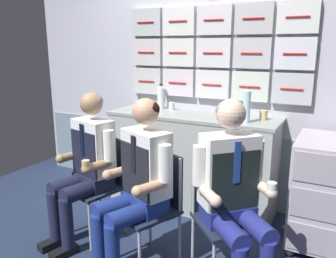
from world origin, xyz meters
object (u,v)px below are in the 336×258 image
folding_chair_left (103,175)px  sparkling_bottle_green (247,105)px  service_trolley (320,190)px  coffee_cup_white (171,106)px  crew_member_left (86,162)px  folding_chair_right (155,196)px  folding_chair_by_counter (222,204)px  snack_banana (141,107)px  crew_member_right (137,179)px  crew_member_by_counter (234,188)px

folding_chair_left → sparkling_bottle_green: bearing=32.8°
service_trolley → coffee_cup_white: bearing=168.2°
crew_member_left → folding_chair_right: (0.65, 0.00, -0.16)m
folding_chair_right → coffee_cup_white: 1.25m
folding_chair_left → folding_chair_by_counter: 1.09m
coffee_cup_white → snack_banana: size_ratio=0.46×
crew_member_left → folding_chair_by_counter: crew_member_left is taller
service_trolley → crew_member_right: 1.47m
sparkling_bottle_green → snack_banana: size_ratio=1.83×
crew_member_by_counter → sparkling_bottle_green: 0.94m
service_trolley → sparkling_bottle_green: (-0.64, 0.06, 0.62)m
folding_chair_left → crew_member_by_counter: size_ratio=0.66×
folding_chair_right → crew_member_by_counter: crew_member_by_counter is taller
crew_member_right → service_trolley: bearing=38.9°
sparkling_bottle_green → coffee_cup_white: bearing=163.6°
crew_member_right → sparkling_bottle_green: size_ratio=3.96×
folding_chair_left → snack_banana: size_ratio=4.83×
folding_chair_right → coffee_cup_white: coffee_cup_white is taller
crew_member_left → sparkling_bottle_green: size_ratio=3.91×
coffee_cup_white → folding_chair_left: bearing=-101.8°
folding_chair_right → crew_member_right: crew_member_right is taller
folding_chair_left → coffee_cup_white: bearing=78.2°
crew_member_left → folding_chair_right: 0.67m
service_trolley → folding_chair_by_counter: size_ratio=1.07×
crew_member_right → crew_member_by_counter: 0.67m
folding_chair_right → folding_chair_left: bearing=165.9°
crew_member_left → crew_member_by_counter: size_ratio=0.97×
service_trolley → coffee_cup_white: (-1.48, 0.31, 0.51)m
folding_chair_by_counter → crew_member_by_counter: bearing=-44.9°
folding_chair_by_counter → snack_banana: bearing=143.7°
snack_banana → crew_member_by_counter: bearing=-37.2°
coffee_cup_white → service_trolley: bearing=-11.8°
crew_member_left → crew_member_right: crew_member_right is taller
folding_chair_right → snack_banana: size_ratio=4.83×
crew_member_left → crew_member_by_counter: (1.24, -0.01, 0.02)m
service_trolley → snack_banana: 1.88m
folding_chair_by_counter → service_trolley: bearing=48.7°
service_trolley → folding_chair_by_counter: 0.89m
crew_member_left → coffee_cup_white: bearing=77.8°
crew_member_by_counter → crew_member_right: bearing=-168.6°
folding_chair_left → crew_member_left: size_ratio=0.68×
folding_chair_right → coffee_cup_white: bearing=111.2°
coffee_cup_white → crew_member_left: bearing=-102.2°
crew_member_right → sparkling_bottle_green: bearing=63.2°
folding_chair_left → service_trolley: bearing=20.0°
crew_member_left → folding_chair_by_counter: size_ratio=1.48×
service_trolley → coffee_cup_white: coffee_cup_white is taller
crew_member_left → folding_chair_right: size_ratio=1.48×
folding_chair_left → folding_chair_right: (0.61, -0.15, 0.00)m
folding_chair_left → crew_member_left: bearing=-104.4°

